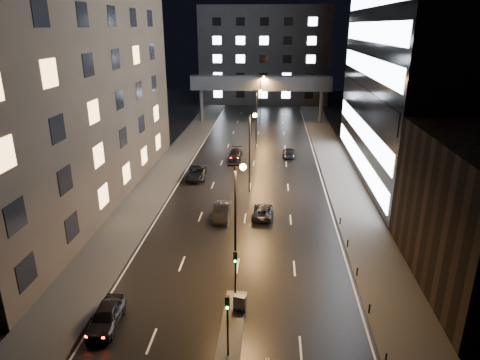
# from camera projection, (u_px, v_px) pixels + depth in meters

# --- Properties ---
(ground) EXTENTS (160.00, 160.00, 0.00)m
(ground) POSITION_uv_depth(u_px,v_px,m) (254.00, 163.00, 65.97)
(ground) COLOR black
(ground) RESTS_ON ground
(sidewalk_left) EXTENTS (5.00, 110.00, 0.15)m
(sidewalk_left) POSITION_uv_depth(u_px,v_px,m) (166.00, 171.00, 62.17)
(sidewalk_left) COLOR #383533
(sidewalk_left) RESTS_ON ground
(sidewalk_right) EXTENTS (5.00, 110.00, 0.15)m
(sidewalk_right) POSITION_uv_depth(u_px,v_px,m) (340.00, 176.00, 60.34)
(sidewalk_right) COLOR #383533
(sidewalk_right) RESTS_ON ground
(building_left) EXTENTS (15.00, 48.00, 40.00)m
(building_left) POSITION_uv_depth(u_px,v_px,m) (39.00, 26.00, 45.81)
(building_left) COLOR #2D2319
(building_left) RESTS_ON ground
(building_right_glass) EXTENTS (20.00, 36.00, 45.00)m
(building_right_glass) POSITION_uv_depth(u_px,v_px,m) (456.00, 4.00, 52.73)
(building_right_glass) COLOR black
(building_right_glass) RESTS_ON ground
(building_far) EXTENTS (34.00, 14.00, 25.00)m
(building_far) POSITION_uv_depth(u_px,v_px,m) (264.00, 55.00, 116.09)
(building_far) COLOR #333335
(building_far) RESTS_ON ground
(skybridge) EXTENTS (30.00, 3.00, 10.00)m
(skybridge) POSITION_uv_depth(u_px,v_px,m) (261.00, 84.00, 91.25)
(skybridge) COLOR #333335
(skybridge) RESTS_ON ground
(median_island) EXTENTS (1.60, 8.00, 0.15)m
(median_island) POSITION_uv_depth(u_px,v_px,m) (232.00, 325.00, 30.29)
(median_island) COLOR #383533
(median_island) RESTS_ON ground
(traffic_signal_near) EXTENTS (0.28, 0.34, 4.40)m
(traffic_signal_near) POSITION_uv_depth(u_px,v_px,m) (235.00, 269.00, 31.60)
(traffic_signal_near) COLOR black
(traffic_signal_near) RESTS_ON median_island
(traffic_signal_far) EXTENTS (0.28, 0.34, 4.40)m
(traffic_signal_far) POSITION_uv_depth(u_px,v_px,m) (228.00, 316.00, 26.45)
(traffic_signal_far) COLOR black
(traffic_signal_far) RESTS_ON median_island
(bollard_row) EXTENTS (0.12, 25.12, 0.90)m
(bollard_row) POSITION_uv_depth(u_px,v_px,m) (363.00, 290.00, 33.66)
(bollard_row) COLOR black
(bollard_row) RESTS_ON ground
(streetlight_near) EXTENTS (1.45, 0.50, 10.15)m
(streetlight_near) POSITION_uv_depth(u_px,v_px,m) (237.00, 208.00, 33.74)
(streetlight_near) COLOR black
(streetlight_near) RESTS_ON ground
(streetlight_mid_a) EXTENTS (1.45, 0.50, 10.15)m
(streetlight_mid_a) POSITION_uv_depth(u_px,v_px,m) (251.00, 143.00, 52.49)
(streetlight_mid_a) COLOR black
(streetlight_mid_a) RESTS_ON ground
(streetlight_mid_b) EXTENTS (1.45, 0.50, 10.15)m
(streetlight_mid_b) POSITION_uv_depth(u_px,v_px,m) (257.00, 112.00, 71.24)
(streetlight_mid_b) COLOR black
(streetlight_mid_b) RESTS_ON ground
(streetlight_far) EXTENTS (1.45, 0.50, 10.15)m
(streetlight_far) POSITION_uv_depth(u_px,v_px,m) (261.00, 94.00, 89.99)
(streetlight_far) COLOR black
(streetlight_far) RESTS_ON ground
(car_away_a) EXTENTS (2.11, 4.72, 1.58)m
(car_away_a) POSITION_uv_depth(u_px,v_px,m) (106.00, 316.00, 30.09)
(car_away_a) COLOR black
(car_away_a) RESTS_ON ground
(car_away_b) EXTENTS (1.75, 4.83, 1.58)m
(car_away_b) POSITION_uv_depth(u_px,v_px,m) (221.00, 211.00, 47.00)
(car_away_b) COLOR black
(car_away_b) RESTS_ON ground
(car_away_c) EXTENTS (2.91, 5.75, 1.56)m
(car_away_c) POSITION_uv_depth(u_px,v_px,m) (196.00, 173.00, 59.29)
(car_away_c) COLOR black
(car_away_c) RESTS_ON ground
(car_away_d) EXTENTS (2.05, 4.99, 1.45)m
(car_away_d) POSITION_uv_depth(u_px,v_px,m) (236.00, 154.00, 68.08)
(car_away_d) COLOR black
(car_away_d) RESTS_ON ground
(car_toward_a) EXTENTS (2.29, 4.67, 1.28)m
(car_toward_a) POSITION_uv_depth(u_px,v_px,m) (263.00, 211.00, 47.40)
(car_toward_a) COLOR black
(car_toward_a) RESTS_ON ground
(car_toward_b) EXTENTS (2.06, 4.75, 1.36)m
(car_toward_b) POSITION_uv_depth(u_px,v_px,m) (289.00, 152.00, 69.32)
(car_toward_b) COLOR black
(car_toward_b) RESTS_ON ground
(utility_cabinet) EXTENTS (0.99, 0.65, 1.22)m
(utility_cabinet) POSITION_uv_depth(u_px,v_px,m) (240.00, 303.00, 31.57)
(utility_cabinet) COLOR #525254
(utility_cabinet) RESTS_ON median_island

